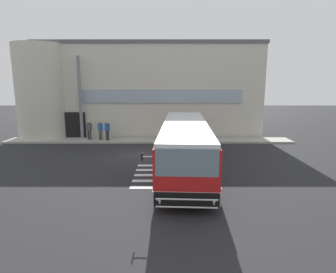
{
  "coord_description": "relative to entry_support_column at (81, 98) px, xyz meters",
  "views": [
    {
      "loc": [
        1.64,
        -18.48,
        4.88
      ],
      "look_at": [
        1.58,
        -0.86,
        1.5
      ],
      "focal_mm": 29.41,
      "sensor_mm": 36.0,
      "label": 1
    }
  ],
  "objects": [
    {
      "name": "boarding_curb",
      "position": [
        5.94,
        -0.6,
        -3.6
      ],
      "size": [
        24.36,
        2.0,
        0.15
      ],
      "primitive_type": "cube",
      "color": "#9E9B93",
      "rests_on": "ground"
    },
    {
      "name": "bus_main_foreground",
      "position": [
        8.57,
        -8.28,
        -2.34
      ],
      "size": [
        3.59,
        12.47,
        2.7
      ],
      "color": "red",
      "rests_on": "ground"
    },
    {
      "name": "bay_paint_stripes",
      "position": [
        7.94,
        -9.6,
        -3.67
      ],
      "size": [
        4.4,
        3.96,
        0.01
      ],
      "color": "silver",
      "rests_on": "ground"
    },
    {
      "name": "entry_support_column",
      "position": [
        0.0,
        0.0,
        0.0
      ],
      "size": [
        0.28,
        0.28,
        7.06
      ],
      "primitive_type": "cylinder",
      "color": "slate",
      "rests_on": "boarding_curb"
    },
    {
      "name": "terminal_building",
      "position": [
        5.25,
        6.2,
        0.61
      ],
      "size": [
        22.16,
        13.8,
        8.59
      ],
      "color": "beige",
      "rests_on": "ground"
    },
    {
      "name": "passenger_near_column",
      "position": [
        0.8,
        -0.59,
        -2.6
      ],
      "size": [
        0.56,
        0.33,
        1.68
      ],
      "color": "#2D2D33",
      "rests_on": "boarding_curb"
    },
    {
      "name": "passenger_by_doorway",
      "position": [
        1.8,
        -0.75,
        -2.6
      ],
      "size": [
        0.51,
        0.39,
        1.68
      ],
      "color": "#4C4233",
      "rests_on": "boarding_curb"
    },
    {
      "name": "passenger_at_curb_edge",
      "position": [
        2.43,
        -0.93,
        -2.6
      ],
      "size": [
        0.5,
        0.4,
        1.68
      ],
      "color": "#2D2D33",
      "rests_on": "boarding_curb"
    },
    {
      "name": "ground_plane",
      "position": [
        5.94,
        -5.4,
        -3.69
      ],
      "size": [
        80.0,
        90.0,
        0.02
      ],
      "primitive_type": "cube",
      "color": "#232326",
      "rests_on": "ground"
    }
  ]
}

